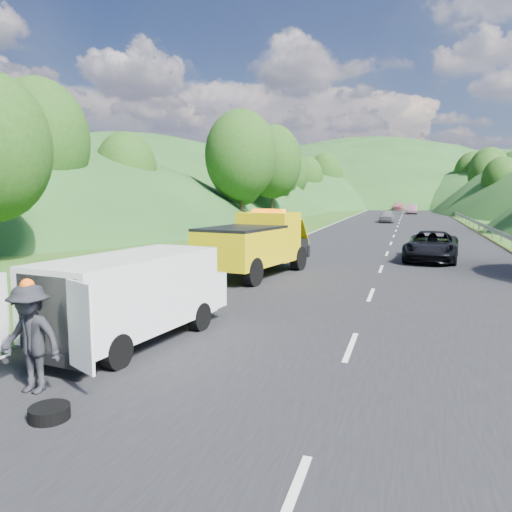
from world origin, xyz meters
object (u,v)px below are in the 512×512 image
(woman, at_px, (131,302))
(child, at_px, (182,305))
(tow_truck, at_px, (256,244))
(spare_tire, at_px, (50,420))
(white_van, at_px, (135,293))
(suitcase, at_px, (113,290))
(worker, at_px, (33,393))
(passing_suv, at_px, (431,261))

(woman, xyz_separation_m, child, (1.73, 0.09, 0.00))
(tow_truck, bearing_deg, spare_tire, -75.60)
(woman, bearing_deg, white_van, -162.54)
(white_van, bearing_deg, suitcase, 136.82)
(woman, relative_size, worker, 0.81)
(white_van, distance_m, suitcase, 5.27)
(passing_suv, bearing_deg, worker, -104.47)
(passing_suv, bearing_deg, child, -115.27)
(child, relative_size, suitcase, 1.71)
(woman, bearing_deg, passing_suv, -51.14)
(woman, bearing_deg, tow_truck, -35.56)
(tow_truck, bearing_deg, white_van, -78.89)
(white_van, xyz_separation_m, passing_suv, (7.08, 16.71, -1.16))
(worker, distance_m, suitcase, 7.83)
(tow_truck, bearing_deg, suitcase, -108.24)
(spare_tire, xyz_separation_m, passing_suv, (6.25, 20.64, 0.00))
(child, xyz_separation_m, suitcase, (-2.60, 0.28, 0.29))
(white_van, xyz_separation_m, child, (-0.64, 3.79, -1.16))
(spare_tire, height_order, passing_suv, passing_suv)
(passing_suv, bearing_deg, white_van, -107.38)
(child, height_order, passing_suv, passing_suv)
(woman, bearing_deg, child, -102.19)
(tow_truck, relative_size, woman, 4.37)
(spare_tire, bearing_deg, white_van, 101.96)
(spare_tire, distance_m, passing_suv, 21.57)
(white_van, relative_size, child, 6.03)
(tow_truck, distance_m, child, 6.16)
(white_van, bearing_deg, child, 107.90)
(white_van, height_order, spare_tire, white_van)
(white_van, bearing_deg, spare_tire, -69.73)
(child, height_order, worker, worker)
(white_van, relative_size, woman, 3.94)
(white_van, height_order, suitcase, white_van)
(woman, relative_size, child, 1.53)
(child, xyz_separation_m, passing_suv, (7.72, 12.92, 0.00))
(child, bearing_deg, suitcase, -172.44)
(woman, height_order, spare_tire, woman)
(tow_truck, distance_m, passing_suv, 10.08)
(woman, height_order, passing_suv, woman)
(worker, bearing_deg, passing_suv, 71.49)
(child, bearing_deg, woman, -163.39)
(woman, xyz_separation_m, passing_suv, (9.45, 13.01, 0.00))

